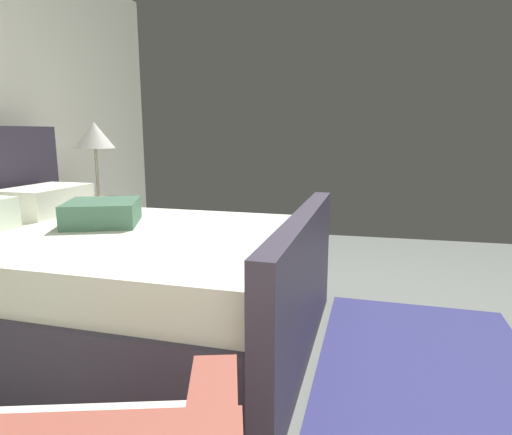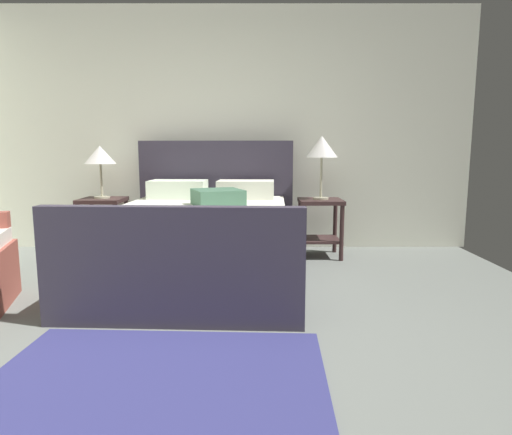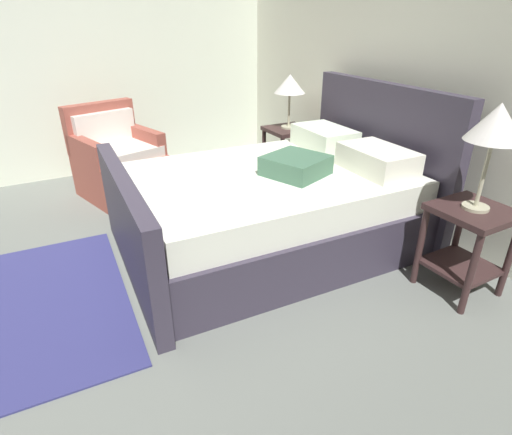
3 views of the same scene
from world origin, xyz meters
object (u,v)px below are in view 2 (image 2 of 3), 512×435
Objects in this scene: nightstand_right at (322,218)px; table_lamp_right at (324,148)px; bed at (204,237)px; nightstand_left at (105,217)px; table_lamp_left at (102,156)px.

table_lamp_right is at bearing 75.96° from nightstand_right.
table_lamp_right is (1.14, 0.76, 0.77)m from bed.
nightstand_right and nightstand_left have the same top height.
nightstand_left is (-2.28, 0.10, 0.00)m from nightstand_right.
table_lamp_left is (-0.00, 0.00, 0.64)m from nightstand_left.
table_lamp_right reaches higher than nightstand_left.
table_lamp_right is at bearing -2.47° from nightstand_left.
nightstand_right is 2.29m from nightstand_left.
nightstand_left is at bearing 177.53° from nightstand_right.
nightstand_right is at bearing 33.57° from bed.
table_lamp_left is (-2.28, 0.10, 0.64)m from nightstand_right.
table_lamp_left is at bearing 143.30° from bed.
table_lamp_right is 1.07× the size of nightstand_left.
table_lamp_right is 2.29m from table_lamp_left.
nightstand_right is 0.72m from table_lamp_right.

